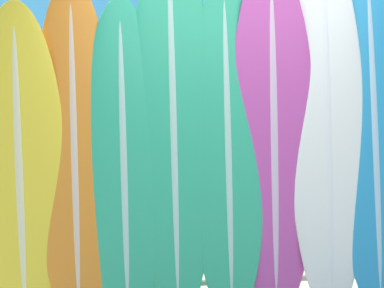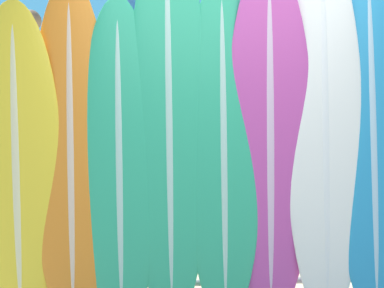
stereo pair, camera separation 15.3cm
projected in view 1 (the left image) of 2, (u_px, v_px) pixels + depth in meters
surfboard_rack at (201, 240)px, 3.66m from camera, size 2.65×0.04×0.86m
surfboard_slot_0 at (20, 168)px, 3.40m from camera, size 0.58×0.69×2.06m
surfboard_slot_1 at (75, 155)px, 3.44m from camera, size 0.52×0.83×2.19m
surfboard_slot_2 at (124, 163)px, 3.46m from camera, size 0.52×0.79×2.08m
surfboard_slot_3 at (173, 123)px, 3.48m from camera, size 0.52×0.93×2.55m
surfboard_slot_4 at (228, 149)px, 3.51m from camera, size 0.50×0.83×2.21m
surfboard_slot_5 at (273, 139)px, 3.53m from camera, size 0.58×0.77×2.32m
surfboard_slot_6 at (327, 127)px, 3.56m from camera, size 0.53×0.96×2.45m
surfboard_slot_7 at (373, 133)px, 3.60m from camera, size 0.52×1.00×2.35m
person_near_water at (240, 74)px, 6.90m from camera, size 0.26×0.23×1.55m
person_mid_beach at (119, 27)px, 10.29m from camera, size 0.24×0.30×1.77m
person_far_left at (29, 85)px, 5.85m from camera, size 0.29×0.24×1.75m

